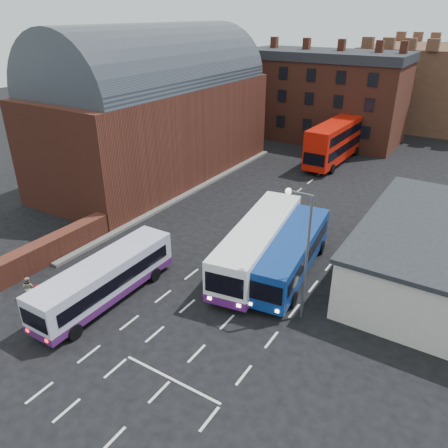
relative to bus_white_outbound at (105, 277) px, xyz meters
The scene contains 13 objects.
ground 3.32m from the bus_white_outbound, ahead, with size 180.00×180.00×0.00m, color black.
railway_station 25.04m from the bus_white_outbound, 121.35° to the left, with size 12.00×28.00×16.00m.
forecourt_wall 7.61m from the bus_white_outbound, 166.45° to the left, with size 1.20×10.00×1.80m, color #602B1E.
cream_building 22.54m from the bus_white_outbound, 37.67° to the left, with size 10.40×16.40×4.25m.
brick_terrace 46.04m from the bus_white_outbound, 93.95° to the left, with size 22.00×10.00×11.00m, color brown.
castle_keep 66.50m from the bus_white_outbound, 82.34° to the left, with size 22.00×22.00×12.00m, color brown.
bus_white_outbound is the anchor object (origin of this frame).
bus_white_inbound 10.94m from the bus_white_outbound, 54.79° to the left, with size 4.78×12.88×3.43m.
bus_blue 12.75m from the bus_white_outbound, 46.09° to the left, with size 3.92×11.42×3.05m.
bus_red_double 35.71m from the bus_white_outbound, 85.77° to the left, with size 3.45×12.68×5.04m.
street_lamp 12.67m from the bus_white_outbound, 24.34° to the left, with size 1.68×0.36×8.23m.
pedestrian_red 4.30m from the bus_white_outbound, 136.30° to the right, with size 0.63×0.41×1.72m, color maroon.
pedestrian_beige 5.24m from the bus_white_outbound, 150.09° to the right, with size 0.76×0.60×1.57m, color tan.
Camera 1 is at (16.12, -15.65, 17.00)m, focal length 35.00 mm.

